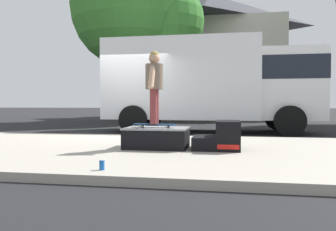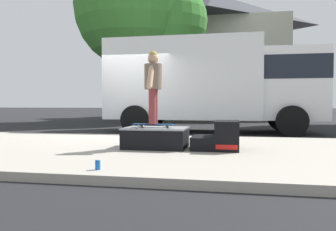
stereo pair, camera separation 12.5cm
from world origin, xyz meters
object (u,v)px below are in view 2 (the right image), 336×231
at_px(kicker_ramp, 220,138).
at_px(street_tree_neighbour, 142,12).
at_px(box_truck, 213,81).
at_px(skate_box, 156,137).
at_px(soda_can, 98,165).
at_px(skateboard, 153,125).
at_px(skater_kid, 153,81).

bearing_deg(kicker_ramp, street_tree_neighbour, 112.51).
relative_size(box_truck, street_tree_neighbour, 0.78).
distance_m(skate_box, soda_can, 2.20).
distance_m(kicker_ramp, street_tree_neighbour, 12.39).
height_order(skateboard, street_tree_neighbour, street_tree_neighbour).
height_order(skater_kid, soda_can, skater_kid).
xyz_separation_m(skate_box, box_truck, (0.77, 5.20, 1.38)).
bearing_deg(soda_can, street_tree_neighbour, 102.89).
bearing_deg(skater_kid, soda_can, -95.51).
bearing_deg(street_tree_neighbour, skateboard, -73.56).
relative_size(skateboard, skater_kid, 0.59).
distance_m(soda_can, box_truck, 7.60).
relative_size(kicker_ramp, street_tree_neighbour, 0.10).
xyz_separation_m(soda_can, street_tree_neighbour, (-2.87, 12.54, 5.42)).
bearing_deg(street_tree_neighbour, skate_box, -73.28).
bearing_deg(skater_kid, kicker_ramp, 2.59).
bearing_deg(skateboard, skate_box, 55.25).
height_order(skateboard, box_truck, box_truck).
distance_m(skateboard, box_truck, 5.44).
distance_m(kicker_ramp, box_truck, 5.39).
distance_m(skate_box, skateboard, 0.24).
bearing_deg(box_truck, soda_can, -97.79).
bearing_deg(skater_kid, street_tree_neighbour, 106.44).
bearing_deg(skateboard, skater_kid, 90.00).
bearing_deg(street_tree_neighbour, box_truck, -53.07).
height_order(kicker_ramp, soda_can, kicker_ramp).
xyz_separation_m(skateboard, skater_kid, (0.00, 0.00, 0.81)).
bearing_deg(skater_kid, skate_box, 55.25).
bearing_deg(soda_can, skateboard, 84.49).
height_order(skateboard, soda_can, skateboard).
bearing_deg(skate_box, skater_kid, -124.75).
distance_m(skate_box, box_truck, 5.43).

